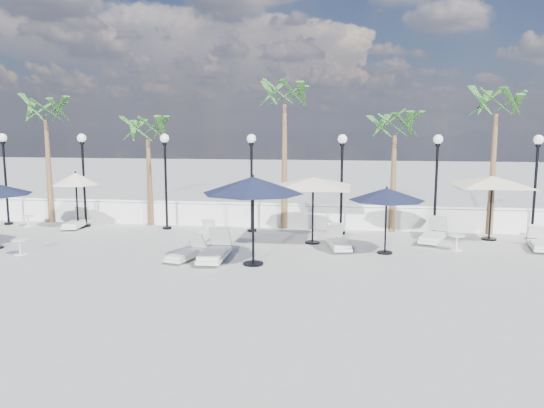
# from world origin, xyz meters

# --- Properties ---
(ground) EXTENTS (100.00, 100.00, 0.00)m
(ground) POSITION_xyz_m (0.00, 0.00, 0.00)
(ground) COLOR #999894
(ground) RESTS_ON ground
(balustrade) EXTENTS (26.00, 0.30, 1.01)m
(balustrade) POSITION_xyz_m (0.00, 7.50, 0.47)
(balustrade) COLOR white
(balustrade) RESTS_ON ground
(lamppost_0) EXTENTS (0.36, 0.36, 3.84)m
(lamppost_0) POSITION_xyz_m (-10.50, 6.50, 2.49)
(lamppost_0) COLOR black
(lamppost_0) RESTS_ON ground
(lamppost_1) EXTENTS (0.36, 0.36, 3.84)m
(lamppost_1) POSITION_xyz_m (-7.00, 6.50, 2.49)
(lamppost_1) COLOR black
(lamppost_1) RESTS_ON ground
(lamppost_2) EXTENTS (0.36, 0.36, 3.84)m
(lamppost_2) POSITION_xyz_m (-3.50, 6.50, 2.49)
(lamppost_2) COLOR black
(lamppost_2) RESTS_ON ground
(lamppost_3) EXTENTS (0.36, 0.36, 3.84)m
(lamppost_3) POSITION_xyz_m (0.00, 6.50, 2.49)
(lamppost_3) COLOR black
(lamppost_3) RESTS_ON ground
(lamppost_4) EXTENTS (0.36, 0.36, 3.84)m
(lamppost_4) POSITION_xyz_m (3.50, 6.50, 2.49)
(lamppost_4) COLOR black
(lamppost_4) RESTS_ON ground
(lamppost_5) EXTENTS (0.36, 0.36, 3.84)m
(lamppost_5) POSITION_xyz_m (7.00, 6.50, 2.49)
(lamppost_5) COLOR black
(lamppost_5) RESTS_ON ground
(lamppost_6) EXTENTS (0.36, 0.36, 3.84)m
(lamppost_6) POSITION_xyz_m (10.50, 6.50, 2.49)
(lamppost_6) COLOR black
(lamppost_6) RESTS_ON ground
(palm_0) EXTENTS (2.60, 2.60, 5.50)m
(palm_0) POSITION_xyz_m (-9.00, 7.30, 4.53)
(palm_0) COLOR brown
(palm_0) RESTS_ON ground
(palm_1) EXTENTS (2.60, 2.60, 4.70)m
(palm_1) POSITION_xyz_m (-4.50, 7.30, 3.75)
(palm_1) COLOR brown
(palm_1) RESTS_ON ground
(palm_2) EXTENTS (2.60, 2.60, 6.10)m
(palm_2) POSITION_xyz_m (1.20, 7.30, 5.12)
(palm_2) COLOR brown
(palm_2) RESTS_ON ground
(palm_3) EXTENTS (2.60, 2.60, 4.90)m
(palm_3) POSITION_xyz_m (5.50, 7.30, 3.95)
(palm_3) COLOR brown
(palm_3) RESTS_ON ground
(palm_4) EXTENTS (2.60, 2.60, 5.70)m
(palm_4) POSITION_xyz_m (9.20, 7.30, 4.73)
(palm_4) COLOR brown
(palm_4) RESTS_ON ground
(lounger_0) EXTENTS (0.81, 1.88, 0.68)m
(lounger_0) POSITION_xyz_m (-7.25, 6.22, 0.23)
(lounger_0) COLOR silver
(lounger_0) RESTS_ON ground
(lounger_2) EXTENTS (0.76, 2.18, 0.81)m
(lounger_2) POSITION_xyz_m (-0.33, 1.84, 0.27)
(lounger_2) COLOR silver
(lounger_2) RESTS_ON ground
(lounger_3) EXTENTS (0.55, 1.64, 0.61)m
(lounger_3) POSITION_xyz_m (-1.48, 4.81, 0.21)
(lounger_3) COLOR silver
(lounger_3) RESTS_ON ground
(lounger_4) EXTENTS (0.95, 1.80, 0.65)m
(lounger_4) POSITION_xyz_m (-1.23, 1.82, 0.22)
(lounger_4) COLOR silver
(lounger_4) RESTS_ON ground
(lounger_5) EXTENTS (1.30, 2.13, 0.76)m
(lounger_5) POSITION_xyz_m (6.83, 5.50, 0.26)
(lounger_5) COLOR silver
(lounger_5) RESTS_ON ground
(lounger_6) EXTENTS (0.94, 1.92, 0.69)m
(lounger_6) POSITION_xyz_m (3.46, 3.96, 0.23)
(lounger_6) COLOR silver
(lounger_6) RESTS_ON ground
(lounger_7) EXTENTS (0.86, 1.85, 0.67)m
(lounger_7) POSITION_xyz_m (10.20, 4.81, 0.22)
(lounger_7) COLOR silver
(lounger_7) RESTS_ON ground
(side_table_0) EXTENTS (0.46, 0.46, 0.45)m
(side_table_0) POSITION_xyz_m (-9.41, 6.20, 0.27)
(side_table_0) COLOR silver
(side_table_0) RESTS_ON ground
(side_table_1) EXTENTS (0.52, 0.52, 0.51)m
(side_table_1) POSITION_xyz_m (-6.79, 1.66, 0.31)
(side_table_1) COLOR silver
(side_table_1) RESTS_ON ground
(side_table_2) EXTENTS (0.54, 0.54, 0.52)m
(side_table_2) POSITION_xyz_m (7.41, 4.30, 0.32)
(side_table_2) COLOR silver
(side_table_2) RESTS_ON ground
(parasol_navy_mid) EXTENTS (3.06, 3.06, 2.74)m
(parasol_navy_mid) POSITION_xyz_m (0.95, 1.50, 2.41)
(parasol_navy_mid) COLOR black
(parasol_navy_mid) RESTS_ON ground
(parasol_navy_right) EXTENTS (2.48, 2.48, 2.22)m
(parasol_navy_right) POSITION_xyz_m (4.98, 3.52, 1.95)
(parasol_navy_right) COLOR black
(parasol_navy_right) RESTS_ON ground
(parasol_cream_sq_a) EXTENTS (5.19, 5.19, 2.55)m
(parasol_cream_sq_a) POSITION_xyz_m (2.53, 4.69, 2.36)
(parasol_cream_sq_a) COLOR black
(parasol_cream_sq_a) RESTS_ON ground
(parasol_cream_sq_b) EXTENTS (5.06, 5.06, 2.54)m
(parasol_cream_sq_b) POSITION_xyz_m (8.92, 6.20, 2.34)
(parasol_cream_sq_b) COLOR black
(parasol_cream_sq_b) RESTS_ON ground
(parasol_cream_small) EXTENTS (1.90, 1.90, 2.33)m
(parasol_cream_small) POSITION_xyz_m (-7.19, 6.20, 1.99)
(parasol_cream_small) COLOR black
(parasol_cream_small) RESTS_ON ground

